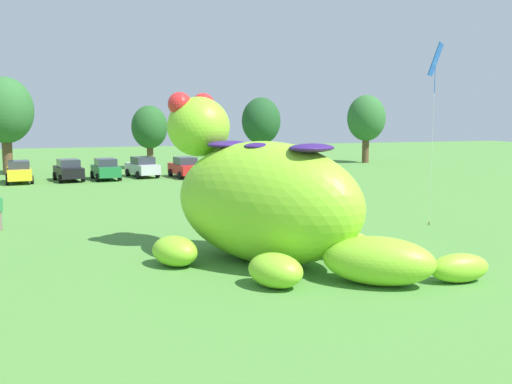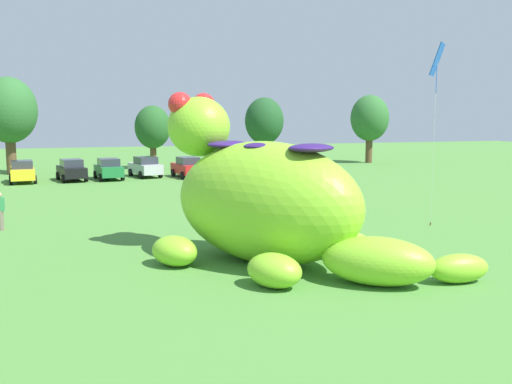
% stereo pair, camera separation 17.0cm
% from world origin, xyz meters
% --- Properties ---
extents(ground_plane, '(160.00, 160.00, 0.00)m').
position_xyz_m(ground_plane, '(0.00, 0.00, 0.00)').
color(ground_plane, '#4C8438').
extents(giant_inflatable_creature, '(9.89, 9.67, 5.95)m').
position_xyz_m(giant_inflatable_creature, '(-0.25, -0.35, 2.17)').
color(giant_inflatable_creature, '#8CD12D').
rests_on(giant_inflatable_creature, ground).
extents(car_yellow, '(2.21, 4.23, 1.72)m').
position_xyz_m(car_yellow, '(-10.06, 28.37, 0.86)').
color(car_yellow, yellow).
rests_on(car_yellow, ground).
extents(car_black, '(2.46, 4.33, 1.72)m').
position_xyz_m(car_black, '(-6.44, 28.53, 0.86)').
color(car_black, black).
rests_on(car_black, ground).
extents(car_green, '(2.29, 4.27, 1.72)m').
position_xyz_m(car_green, '(-3.59, 28.51, 0.86)').
color(car_green, '#1E7238').
rests_on(car_green, ground).
extents(car_silver, '(2.59, 4.37, 1.72)m').
position_xyz_m(car_silver, '(-0.50, 29.59, 0.86)').
color(car_silver, '#B7BABF').
rests_on(car_silver, ground).
extents(car_red, '(2.32, 4.28, 1.72)m').
position_xyz_m(car_red, '(2.81, 28.08, 0.86)').
color(car_red, red).
rests_on(car_red, ground).
extents(tree_left, '(4.79, 4.79, 8.50)m').
position_xyz_m(tree_left, '(-11.40, 35.45, 5.56)').
color(tree_left, brown).
rests_on(tree_left, ground).
extents(tree_mid_left, '(3.46, 3.46, 6.14)m').
position_xyz_m(tree_mid_left, '(1.26, 37.06, 4.02)').
color(tree_mid_left, brown).
rests_on(tree_mid_left, ground).
extents(tree_centre_left, '(3.95, 3.95, 7.01)m').
position_xyz_m(tree_centre_left, '(12.44, 36.20, 4.58)').
color(tree_centre_left, brown).
rests_on(tree_centre_left, ground).
extents(tree_centre, '(4.18, 4.18, 7.43)m').
position_xyz_m(tree_centre, '(24.93, 36.87, 4.86)').
color(tree_centre, brown).
rests_on(tree_centre, ground).
extents(spectator_near_inflatable, '(0.38, 0.26, 1.71)m').
position_xyz_m(spectator_near_inflatable, '(2.15, 4.16, 0.85)').
color(spectator_near_inflatable, '#2D334C').
rests_on(spectator_near_inflatable, ground).
extents(spectator_wandering, '(0.38, 0.26, 1.71)m').
position_xyz_m(spectator_wandering, '(3.25, 15.10, 0.85)').
color(spectator_wandering, black).
rests_on(spectator_wandering, ground).
extents(tethered_flying_kite, '(1.13, 1.13, 8.32)m').
position_xyz_m(tethered_flying_kite, '(9.30, 3.56, 7.47)').
color(tethered_flying_kite, brown).
rests_on(tethered_flying_kite, ground).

